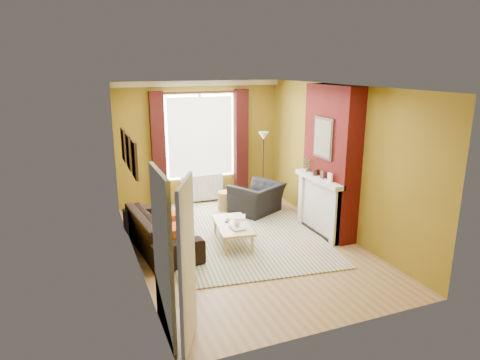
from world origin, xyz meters
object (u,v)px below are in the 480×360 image
Objects in this scene: sofa at (160,229)px; wicker_stool at (226,201)px; armchair at (257,198)px; coffee_table at (233,226)px; floor_lamp at (263,147)px.

wicker_stool is at bearing -57.25° from sofa.
armchair is 1.73m from coffee_table.
floor_lamp is at bearing -64.50° from sofa.
floor_lamp reaches higher than wicker_stool.
wicker_stool is (1.73, 1.37, -0.10)m from sofa.
armchair is (2.31, 0.97, 0.01)m from sofa.
coffee_table is 0.73× the size of floor_lamp.
sofa reaches higher than coffee_table.
sofa is 1.31× the size of floor_lamp.
armchair is 0.61× the size of floor_lamp.
floor_lamp is at bearing 16.35° from wicker_stool.
floor_lamp reaches higher than sofa.
wicker_stool is (-0.58, 0.40, -0.11)m from armchair.
coffee_table is 2.82× the size of wicker_stool.
sofa is 1.79× the size of coffee_table.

